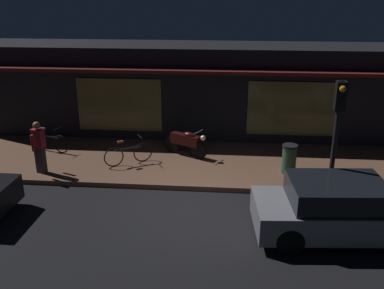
# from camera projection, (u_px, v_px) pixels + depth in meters

# --- Properties ---
(ground_plane) EXTENTS (60.00, 60.00, 0.00)m
(ground_plane) POSITION_uv_depth(u_px,v_px,m) (192.00, 207.00, 11.70)
(ground_plane) COLOR black
(sidewalk_slab) EXTENTS (18.00, 4.00, 0.15)m
(sidewalk_slab) POSITION_uv_depth(u_px,v_px,m) (200.00, 163.00, 14.48)
(sidewalk_slab) COLOR brown
(sidewalk_slab) RESTS_ON ground_plane
(storefront_building) EXTENTS (18.00, 3.30, 3.60)m
(storefront_building) POSITION_uv_depth(u_px,v_px,m) (206.00, 90.00, 17.05)
(storefront_building) COLOR black
(storefront_building) RESTS_ON ground_plane
(motorcycle) EXTENTS (1.55, 0.96, 0.97)m
(motorcycle) POSITION_uv_depth(u_px,v_px,m) (186.00, 142.00, 14.75)
(motorcycle) COLOR black
(motorcycle) RESTS_ON sidewalk_slab
(bicycle_parked) EXTENTS (1.45, 0.89, 0.91)m
(bicycle_parked) POSITION_uv_depth(u_px,v_px,m) (128.00, 154.00, 14.07)
(bicycle_parked) COLOR black
(bicycle_parked) RESTS_ON sidewalk_slab
(bicycle_extra) EXTENTS (1.59, 0.60, 0.91)m
(bicycle_extra) POSITION_uv_depth(u_px,v_px,m) (49.00, 142.00, 15.20)
(bicycle_extra) COLOR black
(bicycle_extra) RESTS_ON sidewalk_slab
(person_photographer) EXTENTS (0.42, 0.61, 1.67)m
(person_photographer) POSITION_uv_depth(u_px,v_px,m) (39.00, 146.00, 13.27)
(person_photographer) COLOR #28232D
(person_photographer) RESTS_ON sidewalk_slab
(trash_bin) EXTENTS (0.48, 0.48, 0.93)m
(trash_bin) POSITION_uv_depth(u_px,v_px,m) (289.00, 159.00, 13.38)
(trash_bin) COLOR #2D4C33
(trash_bin) RESTS_ON sidewalk_slab
(traffic_light_pole) EXTENTS (0.24, 0.33, 3.60)m
(traffic_light_pole) POSITION_uv_depth(u_px,v_px,m) (337.00, 127.00, 10.35)
(traffic_light_pole) COLOR black
(traffic_light_pole) RESTS_ON ground_plane
(parked_car_far) EXTENTS (4.22, 2.07, 1.42)m
(parked_car_far) POSITION_uv_depth(u_px,v_px,m) (339.00, 209.00, 10.15)
(parked_car_far) COLOR black
(parked_car_far) RESTS_ON ground_plane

